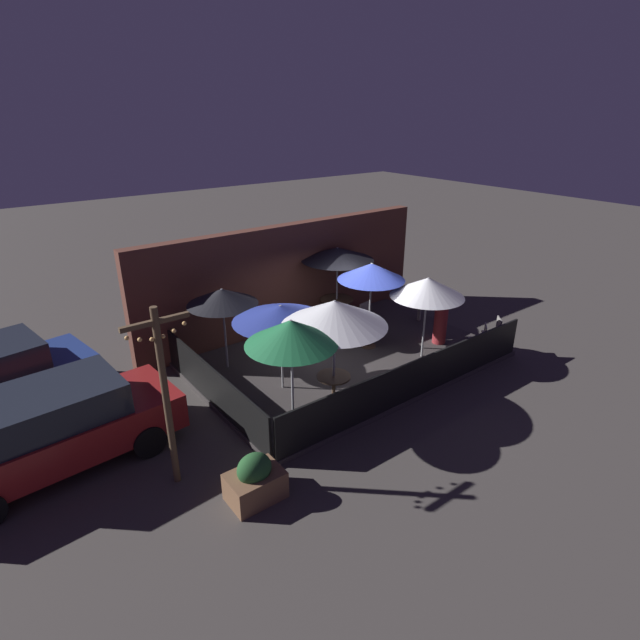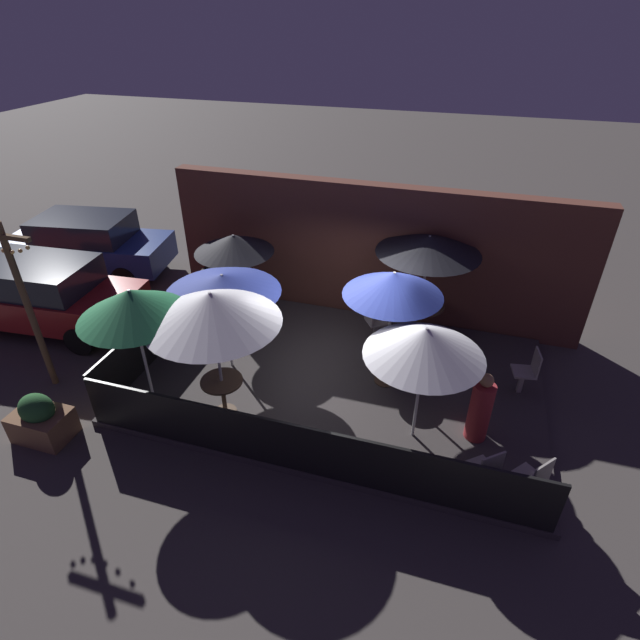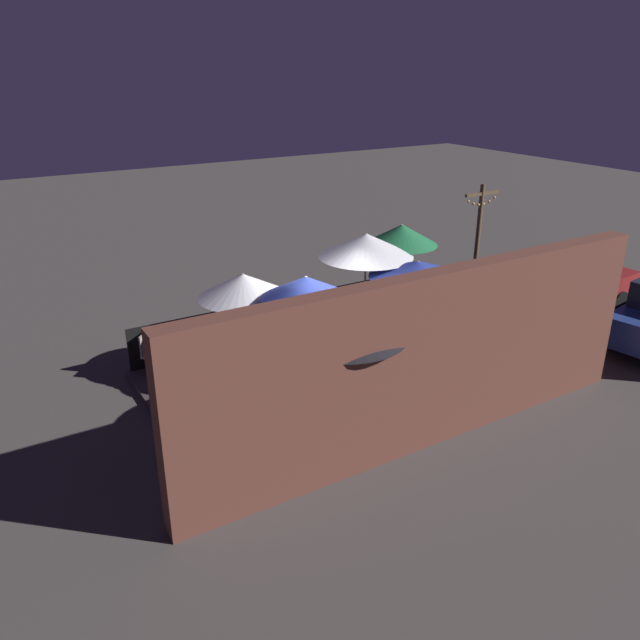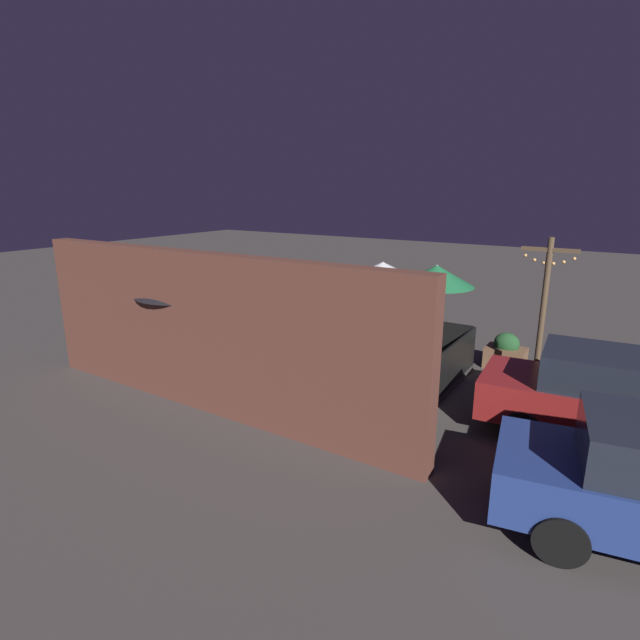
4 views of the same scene
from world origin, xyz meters
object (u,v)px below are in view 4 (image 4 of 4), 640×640
at_px(patio_umbrella_1, 383,273).
at_px(patio_chair_2, 240,309).
at_px(patio_chair_3, 258,312).
at_px(patio_umbrella_3, 363,316).
at_px(planter_box, 506,353).
at_px(dining_table_2, 190,354).
at_px(patron_0, 233,318).
at_px(patio_chair_1, 239,356).
at_px(patio_chair_4, 174,328).
at_px(patio_umbrella_4, 266,274).
at_px(dining_table_1, 381,337).
at_px(patio_umbrella_5, 436,276).
at_px(patio_chair_0, 217,346).
at_px(patio_umbrella_2, 185,286).
at_px(patio_umbrella_6, 376,297).
at_px(patio_umbrella_0, 255,275).
at_px(dining_table_0, 257,338).
at_px(parked_car_0, 616,398).
at_px(light_post, 543,308).

relative_size(patio_umbrella_1, patio_chair_2, 2.64).
bearing_deg(patio_umbrella_1, patio_chair_3, -6.62).
relative_size(patio_umbrella_3, planter_box, 2.23).
distance_m(dining_table_2, patron_0, 3.17).
relative_size(patio_chair_1, patio_chair_4, 1.03).
xyz_separation_m(patio_umbrella_4, patio_chair_3, (1.11, -0.93, -1.41)).
relative_size(dining_table_1, patio_chair_3, 0.79).
distance_m(patio_umbrella_3, patio_umbrella_5, 3.26).
bearing_deg(patio_chair_0, patio_umbrella_2, 0.00).
bearing_deg(patio_chair_3, patio_chair_1, -5.50).
bearing_deg(patio_umbrella_1, patio_umbrella_6, 110.72).
distance_m(dining_table_2, patio_chair_2, 4.56).
bearing_deg(patio_umbrella_0, patio_umbrella_5, -152.64).
bearing_deg(dining_table_2, patio_umbrella_1, -129.65).
bearing_deg(dining_table_0, patio_chair_1, 112.32).
distance_m(patio_umbrella_3, parked_car_0, 4.52).
relative_size(dining_table_0, patio_chair_2, 0.82).
distance_m(patio_umbrella_1, patio_chair_4, 5.79).
xyz_separation_m(patio_chair_0, patio_chair_3, (1.31, -3.12, 0.01)).
height_order(patio_chair_3, patron_0, patron_0).
relative_size(dining_table_0, patio_chair_4, 0.82).
bearing_deg(patio_chair_0, patio_chair_1, 63.75).
bearing_deg(patio_chair_0, patron_0, -155.49).
bearing_deg(dining_table_0, patio_umbrella_5, -152.64).
relative_size(dining_table_0, dining_table_1, 1.04).
bearing_deg(patio_chair_3, patio_umbrella_1, 43.82).
xyz_separation_m(dining_table_0, patio_chair_4, (2.54, 0.44, -0.04)).
xyz_separation_m(patio_umbrella_4, planter_box, (-6.05, -1.75, -1.66)).
relative_size(patio_chair_3, patio_chair_4, 1.00).
relative_size(patio_umbrella_4, parked_car_0, 0.48).
xyz_separation_m(patio_chair_1, parked_car_0, (-7.26, -1.39, 0.19)).
bearing_deg(patron_0, planter_box, 162.06).
height_order(dining_table_0, planter_box, planter_box).
height_order(patio_umbrella_5, parked_car_0, patio_umbrella_5).
relative_size(patio_chair_1, light_post, 0.29).
xyz_separation_m(dining_table_2, planter_box, (-5.72, -4.92, -0.33)).
height_order(patio_umbrella_6, patio_chair_3, patio_umbrella_6).
distance_m(patio_umbrella_1, parked_car_0, 5.62).
distance_m(patio_umbrella_6, patron_0, 4.99).
bearing_deg(patio_umbrella_4, parked_car_0, 172.27).
bearing_deg(patio_umbrella_1, planter_box, -154.06).
bearing_deg(patio_chair_2, patio_chair_1, -7.67).
relative_size(patio_umbrella_6, light_post, 0.64).
height_order(patio_umbrella_0, patio_umbrella_1, patio_umbrella_1).
bearing_deg(patio_chair_0, patio_chair_2, -155.11).
bearing_deg(light_post, patio_umbrella_2, 29.10).
xyz_separation_m(patio_umbrella_0, patio_umbrella_5, (-3.83, -1.98, 0.06)).
bearing_deg(patio_chair_1, patio_chair_2, -83.33).
distance_m(patio_umbrella_0, light_post, 6.50).
height_order(dining_table_2, patio_chair_3, patio_chair_3).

